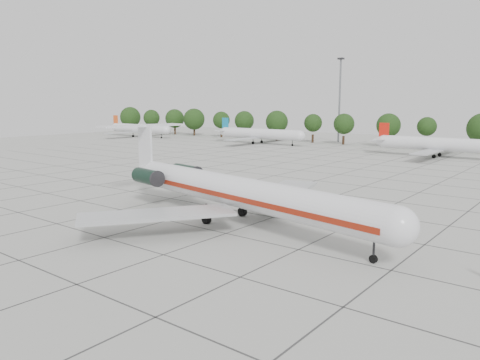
{
  "coord_description": "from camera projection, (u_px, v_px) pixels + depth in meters",
  "views": [
    {
      "loc": [
        35.61,
        -41.0,
        12.39
      ],
      "look_at": [
        2.93,
        0.62,
        3.5
      ],
      "focal_mm": 35.0,
      "sensor_mm": 36.0,
      "label": 1
    }
  ],
  "objects": [
    {
      "name": "ground",
      "position": [
        217.0,
        207.0,
        55.54
      ],
      "size": [
        260.0,
        260.0,
        0.0
      ],
      "primitive_type": "plane",
      "color": "#AAAAA3",
      "rests_on": "ground"
    },
    {
      "name": "apron_joints",
      "position": [
        286.0,
        189.0,
        67.18
      ],
      "size": [
        170.0,
        170.0,
        0.02
      ],
      "primitive_type": "cube",
      "color": "#383838",
      "rests_on": "ground"
    },
    {
      "name": "main_airliner",
      "position": [
        228.0,
        189.0,
        48.66
      ],
      "size": [
        40.18,
        31.35,
        9.51
      ],
      "rotation": [
        0.0,
        0.0,
        -0.18
      ],
      "color": "silver",
      "rests_on": "ground"
    },
    {
      "name": "bg_airliner_a",
      "position": [
        139.0,
        129.0,
        165.73
      ],
      "size": [
        28.24,
        27.2,
        7.4
      ],
      "color": "silver",
      "rests_on": "ground"
    },
    {
      "name": "bg_airliner_b",
      "position": [
        260.0,
        134.0,
        138.48
      ],
      "size": [
        28.24,
        27.2,
        7.4
      ],
      "color": "silver",
      "rests_on": "ground"
    },
    {
      "name": "bg_airliner_c",
      "position": [
        441.0,
        145.0,
        104.09
      ],
      "size": [
        28.24,
        27.2,
        7.4
      ],
      "color": "silver",
      "rests_on": "ground"
    },
    {
      "name": "tree_line",
      "position": [
        388.0,
        125.0,
        127.6
      ],
      "size": [
        249.86,
        8.44,
        10.22
      ],
      "color": "#332114",
      "rests_on": "ground"
    },
    {
      "name": "floodlight_mast",
      "position": [
        340.0,
        95.0,
        142.81
      ],
      "size": [
        1.6,
        1.6,
        25.45
      ],
      "color": "slate",
      "rests_on": "ground"
    }
  ]
}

